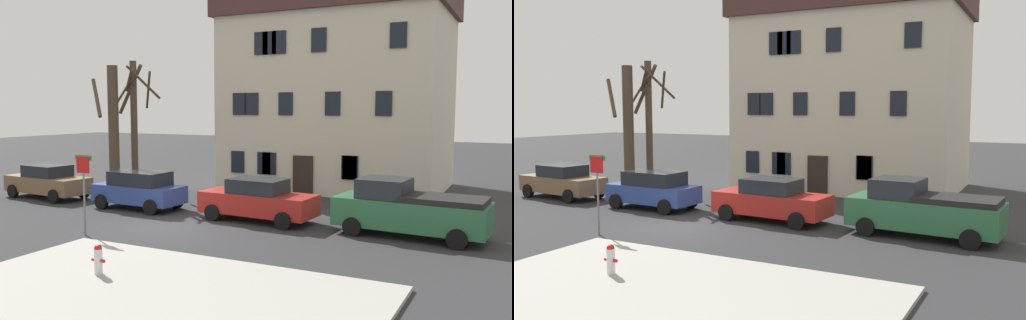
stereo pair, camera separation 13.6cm
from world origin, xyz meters
TOP-DOWN VIEW (x-y plane):
  - ground_plane at (0.00, 0.00)m, footprint 120.00×120.00m
  - sidewalk_slab at (4.44, -7.21)m, footprint 11.11×8.07m
  - building_main at (2.46, 13.38)m, footprint 12.37×8.53m
  - tree_bare_near at (-6.67, 4.72)m, footprint 2.64×2.66m
  - tree_bare_mid at (-6.19, 5.76)m, footprint 2.16×2.46m
  - car_brown_sedan at (-9.36, 2.70)m, footprint 4.83×2.32m
  - car_blue_wagon at (-3.29, 2.48)m, footprint 4.28×2.13m
  - car_red_sedan at (2.72, 2.55)m, footprint 4.86×2.22m
  - pickup_truck_green at (8.71, 2.65)m, footprint 5.43×2.48m
  - fire_hydrant at (2.24, -6.00)m, footprint 0.42×0.22m
  - street_sign_pole at (-1.75, -2.46)m, footprint 0.76×0.07m
  - bicycle_leaning at (-5.83, 5.45)m, footprint 1.74×0.24m

SIDE VIEW (x-z plane):
  - ground_plane at x=0.00m, z-range 0.00..0.00m
  - sidewalk_slab at x=4.44m, z-range 0.00..0.12m
  - bicycle_leaning at x=-5.83m, z-range -0.15..0.88m
  - fire_hydrant at x=2.24m, z-range 0.13..0.95m
  - car_brown_sedan at x=-9.36m, z-range 0.00..1.70m
  - car_red_sedan at x=2.72m, z-range 0.00..1.74m
  - car_blue_wagon at x=-3.29m, z-range 0.03..1.76m
  - pickup_truck_green at x=8.71m, z-range -0.03..2.01m
  - street_sign_pole at x=-1.75m, z-range 0.58..3.48m
  - tree_bare_near at x=-6.67m, z-range 0.22..7.04m
  - tree_bare_mid at x=-6.19m, z-range 0.24..7.27m
  - building_main at x=2.46m, z-range 0.07..11.33m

